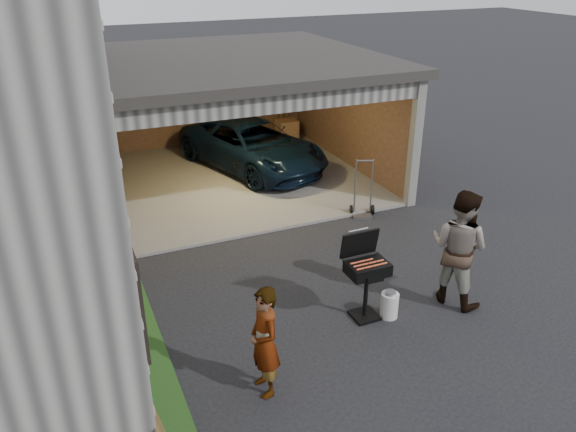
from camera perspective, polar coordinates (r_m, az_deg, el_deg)
name	(u,v)px	position (r m, az deg, el deg)	size (l,w,h in m)	color
ground	(321,345)	(8.01, 3.37, -12.99)	(80.00, 80.00, 0.00)	black
garage	(221,100)	(13.27, -6.84, 11.63)	(6.80, 6.30, 2.90)	#605E59
minivan	(252,148)	(13.96, -3.63, 6.94)	(1.93, 4.19, 1.16)	black
woman	(264,342)	(6.87, -2.42, -12.68)	(0.54, 0.35, 1.47)	#CADDFF
man	(459,248)	(8.83, 16.95, -3.10)	(0.90, 0.70, 1.85)	#422819
bbq_grill	(366,270)	(8.22, 7.95, -5.50)	(0.59, 0.52, 1.32)	black
propane_tank	(389,305)	(8.57, 10.26, -8.90)	(0.26, 0.26, 0.40)	white
hand_truck	(363,205)	(11.65, 7.59, 1.11)	(0.55, 0.50, 1.21)	gray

